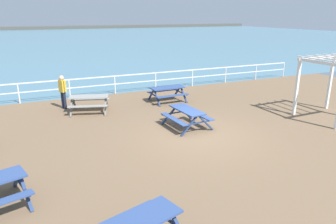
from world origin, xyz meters
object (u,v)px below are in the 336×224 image
Objects in this scene: picnic_table_mid_centre at (89,100)px; visitor at (63,90)px; picnic_table_corner at (187,114)px; picnic_table_far_right at (167,91)px.

picnic_table_mid_centre is 1.30× the size of visitor.
picnic_table_mid_centre and picnic_table_corner have the same top height.
visitor reaches higher than picnic_table_mid_centre.
visitor is at bearing 152.64° from picnic_table_mid_centre.
picnic_table_far_right is (4.17, 0.21, 0.00)m from picnic_table_mid_centre.
visitor is at bearing 36.93° from picnic_table_corner.
picnic_table_far_right is at bearing 143.98° from visitor.
picnic_table_mid_centre is at bearing -179.04° from picnic_table_far_right.
picnic_table_corner is at bearing -32.06° from picnic_table_mid_centre.
picnic_table_mid_centre is at bearing 35.85° from picnic_table_corner.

